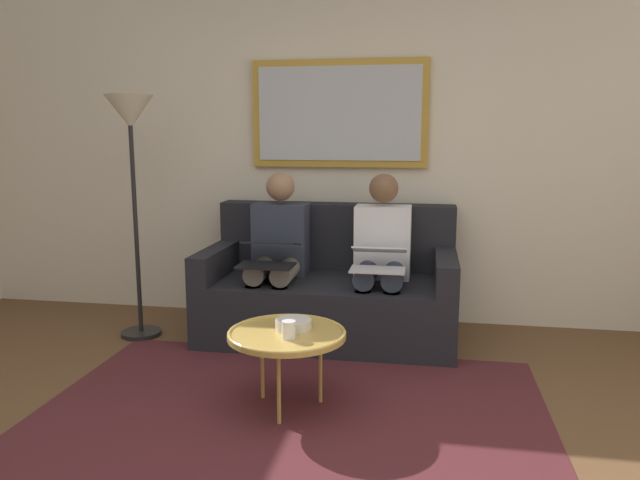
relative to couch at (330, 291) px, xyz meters
name	(u,v)px	position (x,y,z in m)	size (l,w,h in m)	color
wall_rear	(341,148)	(0.00, -0.48, 0.99)	(6.00, 0.12, 2.60)	beige
area_rug	(291,412)	(0.00, 1.27, -0.31)	(2.60, 1.80, 0.01)	#4C1E23
couch	(330,291)	(0.00, 0.00, 0.00)	(1.72, 0.90, 0.90)	black
framed_mirror	(339,114)	(0.00, -0.39, 1.24)	(1.30, 0.05, 0.78)	#B7892D
coffee_table	(287,335)	(0.03, 1.22, 0.08)	(0.61, 0.61, 0.42)	tan
cup	(288,330)	(0.00, 1.31, 0.14)	(0.07, 0.07, 0.09)	silver
bowl	(293,324)	(0.01, 1.15, 0.12)	(0.19, 0.19, 0.05)	beige
person_left	(381,253)	(-0.36, 0.07, 0.29)	(0.38, 0.58, 1.14)	silver
laptop_silver	(379,258)	(-0.36, 0.31, 0.31)	(0.34, 0.33, 0.15)	silver
person_right	(278,250)	(0.36, 0.07, 0.29)	(0.38, 0.58, 1.14)	#2D3342
laptop_black	(269,253)	(0.36, 0.31, 0.32)	(0.36, 0.37, 0.15)	black
standing_lamp	(131,139)	(1.31, 0.27, 1.06)	(0.32, 0.32, 1.66)	black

